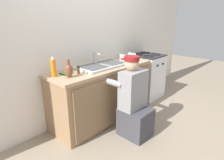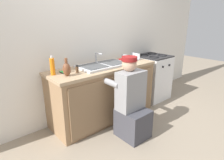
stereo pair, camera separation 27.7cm
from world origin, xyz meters
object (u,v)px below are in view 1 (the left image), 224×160
plumber_person (134,104)px  dish_rack_tray (127,58)px  stove_range (146,76)px  spice_bottle_pepper (78,70)px  soap_bottle_orange (53,68)px  sink_double_basin (102,65)px  vase_decorative (69,70)px  cell_phone (64,74)px

plumber_person → dish_rack_tray: (0.67, 0.67, 0.43)m
stove_range → spice_bottle_pepper: 1.78m
stove_range → dish_rack_tray: 0.75m
soap_bottle_orange → sink_double_basin: bearing=-4.9°
plumber_person → spice_bottle_pepper: (-0.45, 0.60, 0.45)m
spice_bottle_pepper → vase_decorative: bearing=-164.6°
plumber_person → cell_phone: size_ratio=7.89×
plumber_person → sink_double_basin: bearing=86.6°
plumber_person → soap_bottle_orange: soap_bottle_orange is taller
stove_range → cell_phone: stove_range is taller
vase_decorative → soap_bottle_orange: bearing=125.1°
vase_decorative → stove_range: bearing=2.8°
sink_double_basin → dish_rack_tray: (0.63, 0.03, 0.01)m
cell_phone → spice_bottle_pepper: bearing=-38.7°
dish_rack_tray → vase_decorative: size_ratio=1.22×
cell_phone → stove_range: bearing=-2.1°
cell_phone → plumber_person: bearing=-50.3°
stove_range → cell_phone: 1.91m
sink_double_basin → spice_bottle_pepper: 0.49m
plumber_person → vase_decorative: bearing=138.7°
plumber_person → vase_decorative: 0.97m
dish_rack_tray → sink_double_basin: bearing=-177.4°
stove_range → vase_decorative: size_ratio=3.86×
soap_bottle_orange → dish_rack_tray: bearing=-1.5°
dish_rack_tray → vase_decorative: (-1.29, -0.12, 0.07)m
dish_rack_tray → spice_bottle_pepper: dish_rack_tray is taller
sink_double_basin → vase_decorative: size_ratio=3.48×
stove_range → plumber_person: 1.42m
sink_double_basin → cell_phone: 0.63m
spice_bottle_pepper → vase_decorative: (-0.18, -0.05, 0.04)m
sink_double_basin → stove_range: (1.23, -0.00, -0.44)m
stove_range → soap_bottle_orange: 2.08m
sink_double_basin → spice_bottle_pepper: size_ratio=7.62×
spice_bottle_pepper → soap_bottle_orange: bearing=158.6°
plumber_person → vase_decorative: (-0.62, 0.55, 0.49)m
sink_double_basin → soap_bottle_orange: size_ratio=3.20×
sink_double_basin → plumber_person: bearing=-93.4°
cell_phone → sink_double_basin: bearing=-6.1°
spice_bottle_pepper → cell_phone: (-0.14, 0.11, -0.04)m
spice_bottle_pepper → vase_decorative: 0.19m
stove_range → sink_double_basin: bearing=179.9°
sink_double_basin → cell_phone: (-0.63, 0.07, -0.01)m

